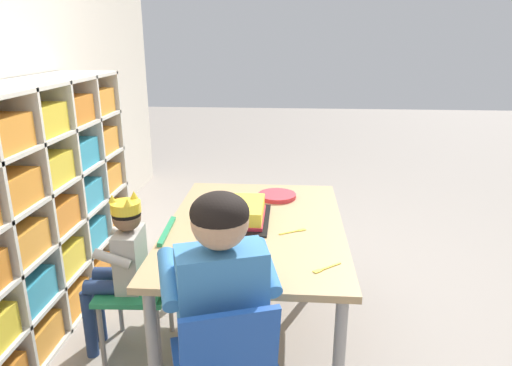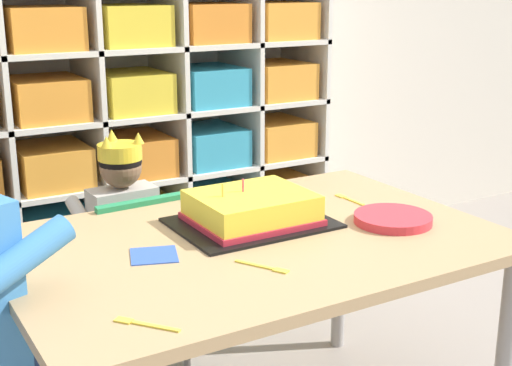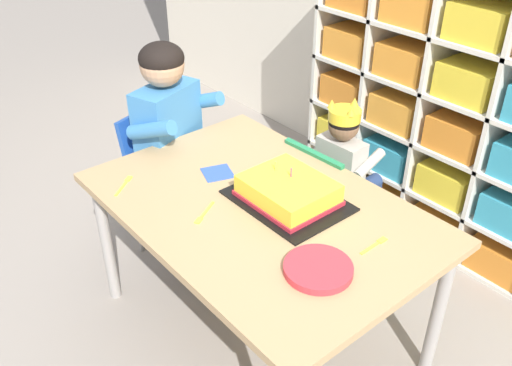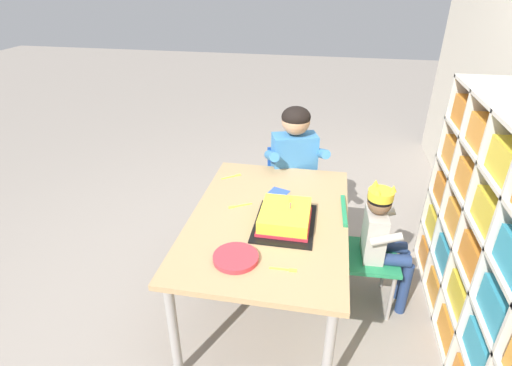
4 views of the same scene
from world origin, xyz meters
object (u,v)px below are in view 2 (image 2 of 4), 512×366
child_with_crown (119,224)px  birthday_cake_on_tray (252,211)px  paper_plate_stack (393,219)px  fork_by_napkin (265,267)px  fork_beside_plate_stack (143,324)px  fork_at_table_front_edge (348,199)px  activity_table (253,260)px  classroom_chair_blue (135,271)px

child_with_crown → birthday_cake_on_tray: 0.60m
paper_plate_stack → fork_by_napkin: size_ratio=1.67×
child_with_crown → fork_beside_plate_stack: (-0.29, -0.94, 0.13)m
fork_beside_plate_stack → fork_at_table_front_edge: bearing=79.6°
birthday_cake_on_tray → fork_by_napkin: bearing=-114.5°
child_with_crown → fork_by_napkin: child_with_crown is taller
paper_plate_stack → fork_at_table_front_edge: 0.24m
activity_table → birthday_cake_on_tray: birthday_cake_on_tray is taller
birthday_cake_on_tray → fork_beside_plate_stack: 0.63m
activity_table → paper_plate_stack: (0.39, -0.09, 0.07)m
fork_at_table_front_edge → birthday_cake_on_tray: bearing=-83.8°
fork_beside_plate_stack → fork_by_napkin: bearing=70.7°
paper_plate_stack → fork_at_table_front_edge: bearing=83.3°
activity_table → birthday_cake_on_tray: bearing=61.8°
paper_plate_stack → fork_beside_plate_stack: paper_plate_stack is taller
fork_beside_plate_stack → fork_at_table_front_edge: same height
classroom_chair_blue → fork_beside_plate_stack: 0.92m
fork_beside_plate_stack → fork_at_table_front_edge: 0.96m
activity_table → fork_beside_plate_stack: fork_beside_plate_stack is taller
classroom_chair_blue → fork_by_napkin: size_ratio=5.13×
child_with_crown → birthday_cake_on_tray: size_ratio=1.99×
classroom_chair_blue → fork_by_napkin: 0.75m
classroom_chair_blue → child_with_crown: (-0.00, 0.11, 0.13)m
classroom_chair_blue → activity_table: bearing=102.0°
paper_plate_stack → fork_at_table_front_edge: size_ratio=1.71×
child_with_crown → fork_at_table_front_edge: (0.56, -0.49, 0.13)m
paper_plate_stack → fork_beside_plate_stack: bearing=-165.3°
classroom_chair_blue → child_with_crown: bearing=-90.2°
activity_table → fork_at_table_front_edge: fork_at_table_front_edge is taller
fork_at_table_front_edge → classroom_chair_blue: bearing=-125.4°
paper_plate_stack → fork_by_napkin: paper_plate_stack is taller
activity_table → birthday_cake_on_tray: size_ratio=3.03×
child_with_crown → activity_table: bearing=99.9°
child_with_crown → fork_by_napkin: size_ratio=6.42×
fork_by_napkin → fork_beside_plate_stack: size_ratio=1.08×
classroom_chair_blue → birthday_cake_on_tray: (0.19, -0.43, 0.29)m
fork_beside_plate_stack → fork_at_table_front_edge: (0.85, 0.45, 0.00)m
fork_by_napkin → paper_plate_stack: bearing=-108.2°
activity_table → classroom_chair_blue: classroom_chair_blue is taller
classroom_chair_blue → fork_by_napkin: classroom_chair_blue is taller
fork_by_napkin → fork_at_table_front_edge: bearing=-86.0°
paper_plate_stack → fork_by_napkin: (-0.47, -0.09, -0.01)m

